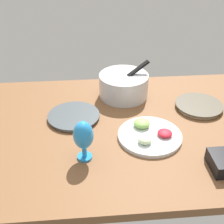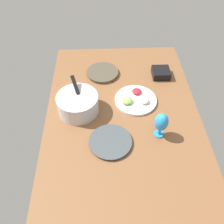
{
  "view_description": "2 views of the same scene",
  "coord_description": "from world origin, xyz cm",
  "px_view_note": "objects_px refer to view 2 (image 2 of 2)",
  "views": [
    {
      "loc": [
        -13.72,
        -118.22,
        86.05
      ],
      "look_at": [
        -2.92,
        7.04,
        3.99
      ],
      "focal_mm": 47.87,
      "sensor_mm": 36.0,
      "label": 1
    },
    {
      "loc": [
        -109.55,
        11.79,
        124.56
      ],
      "look_at": [
        -0.41,
        7.43,
        3.99
      ],
      "focal_mm": 39.35,
      "sensor_mm": 36.0,
      "label": 2
    }
  ],
  "objects_px": {
    "mixing_bowl": "(78,103)",
    "hurricane_glass_blue": "(161,123)",
    "square_bowl_black": "(161,72)",
    "fruit_platter": "(135,100)",
    "dinner_plate_right": "(103,73)",
    "dinner_plate_left": "(110,142)"
  },
  "relations": [
    {
      "from": "dinner_plate_left",
      "to": "square_bowl_black",
      "type": "height_order",
      "value": "square_bowl_black"
    },
    {
      "from": "dinner_plate_right",
      "to": "hurricane_glass_blue",
      "type": "relative_size",
      "value": 1.36
    },
    {
      "from": "square_bowl_black",
      "to": "mixing_bowl",
      "type": "bearing_deg",
      "value": 119.03
    },
    {
      "from": "mixing_bowl",
      "to": "fruit_platter",
      "type": "distance_m",
      "value": 0.41
    },
    {
      "from": "hurricane_glass_blue",
      "to": "square_bowl_black",
      "type": "relative_size",
      "value": 1.38
    },
    {
      "from": "hurricane_glass_blue",
      "to": "square_bowl_black",
      "type": "height_order",
      "value": "hurricane_glass_blue"
    },
    {
      "from": "hurricane_glass_blue",
      "to": "dinner_plate_left",
      "type": "bearing_deg",
      "value": 99.76
    },
    {
      "from": "hurricane_glass_blue",
      "to": "square_bowl_black",
      "type": "bearing_deg",
      "value": -10.92
    },
    {
      "from": "mixing_bowl",
      "to": "fruit_platter",
      "type": "height_order",
      "value": "mixing_bowl"
    },
    {
      "from": "dinner_plate_left",
      "to": "fruit_platter",
      "type": "xyz_separation_m",
      "value": [
        0.35,
        -0.19,
        0.0
      ]
    },
    {
      "from": "mixing_bowl",
      "to": "square_bowl_black",
      "type": "height_order",
      "value": "mixing_bowl"
    },
    {
      "from": "dinner_plate_right",
      "to": "square_bowl_black",
      "type": "relative_size",
      "value": 1.88
    },
    {
      "from": "fruit_platter",
      "to": "dinner_plate_left",
      "type": "bearing_deg",
      "value": 151.81
    },
    {
      "from": "mixing_bowl",
      "to": "square_bowl_black",
      "type": "xyz_separation_m",
      "value": [
        0.35,
        -0.63,
        -0.04
      ]
    },
    {
      "from": "dinner_plate_right",
      "to": "fruit_platter",
      "type": "bearing_deg",
      "value": -143.84
    },
    {
      "from": "mixing_bowl",
      "to": "fruit_platter",
      "type": "relative_size",
      "value": 0.96
    },
    {
      "from": "fruit_platter",
      "to": "hurricane_glass_blue",
      "type": "distance_m",
      "value": 0.34
    },
    {
      "from": "dinner_plate_left",
      "to": "mixing_bowl",
      "type": "relative_size",
      "value": 0.93
    },
    {
      "from": "fruit_platter",
      "to": "mixing_bowl",
      "type": "bearing_deg",
      "value": 100.58
    },
    {
      "from": "dinner_plate_left",
      "to": "square_bowl_black",
      "type": "distance_m",
      "value": 0.75
    },
    {
      "from": "mixing_bowl",
      "to": "hurricane_glass_blue",
      "type": "distance_m",
      "value": 0.57
    },
    {
      "from": "dinner_plate_left",
      "to": "hurricane_glass_blue",
      "type": "bearing_deg",
      "value": -80.24
    }
  ]
}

